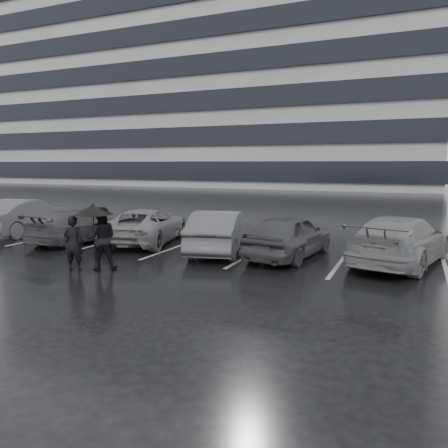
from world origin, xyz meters
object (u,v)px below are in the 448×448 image
car_west_b (146,226)px  pedestrian_left (74,243)px  pedestrian_right (101,238)px  car_west_a (219,231)px  car_west_d (26,216)px  car_east (400,240)px  car_west_c (80,226)px  car_main (289,236)px

car_west_b → pedestrian_left: 4.31m
pedestrian_left → pedestrian_right: size_ratio=0.87×
car_west_b → car_west_a: bearing=158.2°
car_west_d → car_east: size_ratio=0.91×
pedestrian_right → car_west_c: bearing=-73.3°
car_west_b → car_east: bearing=167.0°
car_east → pedestrian_left: 9.16m
car_east → pedestrian_right: pedestrian_right is taller
car_west_b → car_west_c: car_west_b is taller
car_west_b → pedestrian_right: pedestrian_right is taller
pedestrian_left → car_west_a: bearing=-141.8°
pedestrian_right → car_east: bearing=176.1°
car_main → car_west_c: car_main is taller
car_west_b → car_west_c: bearing=5.3°
car_east → car_west_b: bearing=14.1°
car_west_c → car_east: car_east is taller
car_west_d → pedestrian_right: (6.85, -3.69, 0.14)m
car_west_a → car_east: bearing=171.4°
car_east → pedestrian_right: 8.43m
car_main → car_west_b: 5.45m
car_west_d → car_east: (14.31, 0.24, -0.02)m
car_west_a → car_west_c: size_ratio=1.01×
pedestrian_right → car_west_d: bearing=-60.0°
car_west_c → car_east: bearing=-171.2°
car_west_c → pedestrian_left: size_ratio=2.77×
car_west_c → car_west_d: car_west_d is taller
car_west_c → car_west_d: bearing=-5.2°
car_west_c → car_east: (10.97, 0.81, 0.10)m
car_main → car_west_c: (-7.80, -0.42, -0.08)m
car_west_a → car_west_d: (-8.84, 0.26, 0.03)m
car_west_d → pedestrian_left: bearing=140.2°
car_main → car_east: car_east is taller
car_west_b → pedestrian_left: (0.51, -4.28, 0.12)m
car_west_b → car_east: (8.60, 0.02, 0.07)m
car_west_c → car_west_a: bearing=-172.2°
car_east → car_west_c: bearing=18.2°
car_west_a → car_west_d: car_west_d is taller
car_main → car_west_b: size_ratio=0.89×
pedestrian_left → car_main: bearing=-158.8°
car_west_d → pedestrian_left: pedestrian_left is taller
pedestrian_right → car_west_a: bearing=-151.7°
car_west_d → car_west_a: bearing=171.7°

